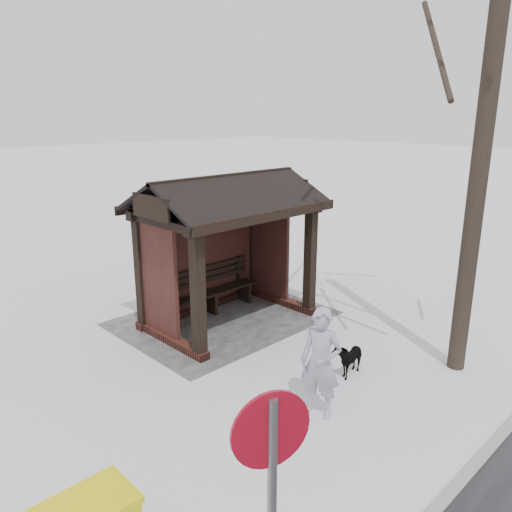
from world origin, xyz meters
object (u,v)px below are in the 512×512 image
(dog, at_px, (348,357))
(road_sign, at_px, (271,474))
(bus_shelter, at_px, (223,219))
(pedestrian, at_px, (321,363))

(dog, xyz_separation_m, road_sign, (4.19, 2.23, 1.42))
(bus_shelter, height_order, road_sign, bus_shelter)
(bus_shelter, bearing_deg, dog, 89.57)
(pedestrian, distance_m, dog, 1.43)
(bus_shelter, bearing_deg, pedestrian, 70.17)
(dog, bearing_deg, pedestrian, -81.06)
(pedestrian, height_order, dog, pedestrian)
(pedestrian, bearing_deg, bus_shelter, 140.22)
(pedestrian, bearing_deg, road_sign, -77.96)
(pedestrian, xyz_separation_m, road_sign, (2.92, 1.83, 0.90))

